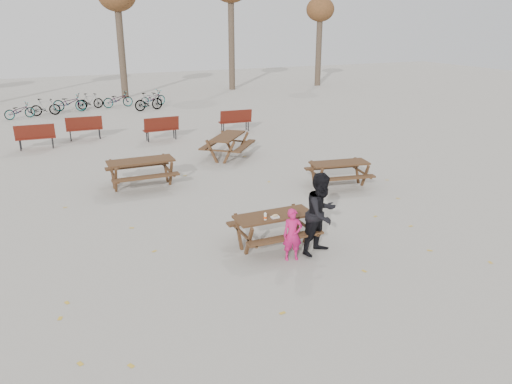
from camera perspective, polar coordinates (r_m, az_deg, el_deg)
name	(u,v)px	position (r m, az deg, el deg)	size (l,w,h in m)	color
ground	(274,246)	(11.62, 2.02, -6.15)	(80.00, 80.00, 0.00)	gray
main_picnic_table	(274,222)	(11.38, 2.06, -3.48)	(1.80, 1.45, 0.78)	#351E13
food_tray	(275,217)	(11.12, 2.20, -2.89)	(0.18, 0.11, 0.04)	silver
bread_roll	(275,215)	(11.11, 2.20, -2.68)	(0.14, 0.06, 0.05)	tan
soda_bottle	(265,217)	(10.99, 1.07, -2.85)	(0.07, 0.07, 0.17)	silver
child	(293,235)	(10.78, 4.19, -4.89)	(0.42, 0.28, 1.16)	#BA175B
adult	(321,214)	(11.03, 7.48, -2.48)	(0.90, 0.70, 1.86)	black
picnic_table_east	(339,174)	(15.75, 9.45, 2.02)	(1.79, 1.45, 0.77)	#351E13
picnic_table_north	(142,173)	(15.87, -12.94, 2.08)	(2.01, 1.62, 0.86)	#351E13
picnic_table_far	(228,146)	(18.85, -3.23, 5.22)	(1.97, 1.59, 0.85)	#351E13
park_bench_row	(133,128)	(22.32, -13.93, 7.13)	(10.11, 2.01, 1.03)	maroon
bicycle_row	(98,102)	(30.19, -17.61, 9.75)	(9.06, 2.69, 1.02)	black
fallen_leaves	(250,207)	(13.90, -0.64, -1.75)	(11.00, 11.00, 0.01)	gold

